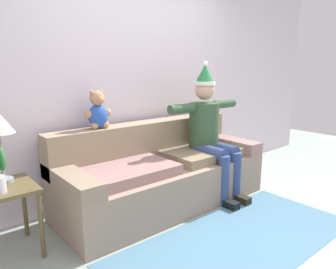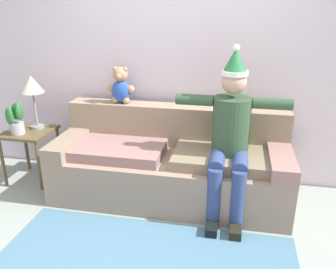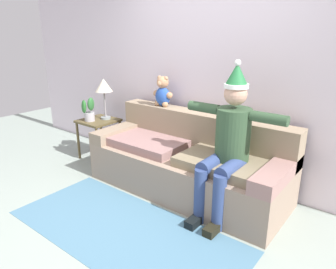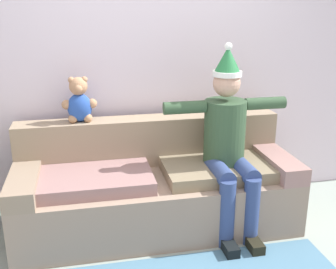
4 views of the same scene
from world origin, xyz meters
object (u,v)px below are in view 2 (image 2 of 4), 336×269
object	(u,v)px
couch	(171,164)
potted_plant	(16,119)
side_table	(30,139)
teddy_bear	(121,87)
person_seated	(230,132)
table_lamp	(32,87)

from	to	relation	value
couch	potted_plant	size ratio (longest dim) A/B	6.72
side_table	potted_plant	bearing A→B (deg)	-111.69
teddy_bear	potted_plant	world-z (taller)	teddy_bear
person_seated	side_table	world-z (taller)	person_seated
couch	table_lamp	world-z (taller)	table_lamp
potted_plant	side_table	bearing A→B (deg)	68.31
side_table	table_lamp	world-z (taller)	table_lamp
person_seated	table_lamp	size ratio (longest dim) A/B	2.65
person_seated	teddy_bear	distance (m)	1.26
couch	teddy_bear	bearing A→B (deg)	155.68
person_seated	side_table	distance (m)	2.16
couch	potted_plant	world-z (taller)	potted_plant
table_lamp	potted_plant	distance (m)	0.38
teddy_bear	table_lamp	distance (m)	0.94
teddy_bear	side_table	xyz separation A→B (m)	(-0.98, -0.25, -0.56)
side_table	potted_plant	size ratio (longest dim) A/B	1.69
side_table	person_seated	bearing A→B (deg)	-4.82
couch	side_table	size ratio (longest dim) A/B	3.99
person_seated	teddy_bear	size ratio (longest dim) A/B	4.00
couch	potted_plant	bearing A→B (deg)	-176.49
side_table	table_lamp	distance (m)	0.56
potted_plant	table_lamp	bearing A→B (deg)	65.22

